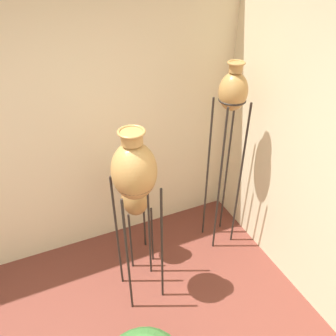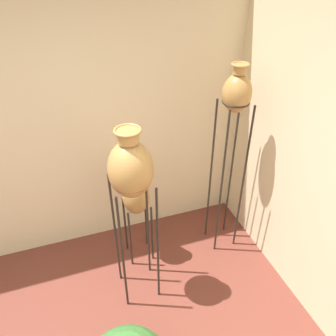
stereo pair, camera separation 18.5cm
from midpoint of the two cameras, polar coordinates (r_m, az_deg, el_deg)
wall_back at (r=3.11m, az=-22.68°, el=5.56°), size 8.23×0.06×2.70m
vase_stand_tall at (r=2.88m, az=13.57°, el=10.94°), size 0.25×0.25×1.95m
vase_stand_medium at (r=2.40m, az=-4.34°, el=-0.57°), size 0.34×0.34×1.68m
vase_stand_short at (r=3.07m, az=-3.86°, el=-5.01°), size 0.26×0.26×1.04m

